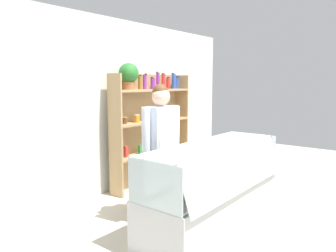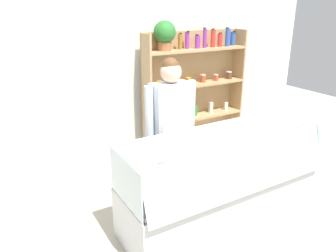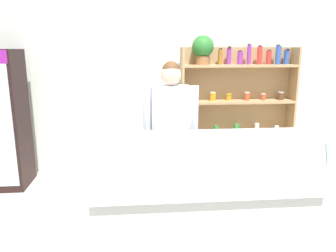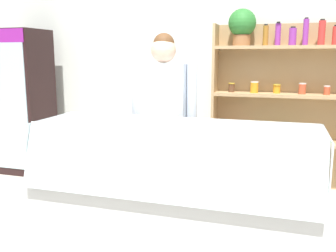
% 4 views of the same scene
% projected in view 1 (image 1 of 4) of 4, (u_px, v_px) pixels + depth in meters
% --- Properties ---
extents(ground_plane, '(12.00, 12.00, 0.00)m').
position_uv_depth(ground_plane, '(213.00, 236.00, 3.68)').
color(ground_plane, beige).
extents(back_wall, '(6.80, 0.10, 2.70)m').
position_uv_depth(back_wall, '(89.00, 108.00, 4.82)').
color(back_wall, silver).
rests_on(back_wall, ground).
extents(shelving_unit, '(1.69, 0.30, 2.01)m').
position_uv_depth(shelving_unit, '(147.00, 116.00, 5.42)').
color(shelving_unit, tan).
rests_on(shelving_unit, ground).
extents(deli_display_case, '(2.14, 0.76, 1.01)m').
position_uv_depth(deli_display_case, '(213.00, 202.00, 3.87)').
color(deli_display_case, silver).
rests_on(deli_display_case, ground).
extents(shop_clerk, '(0.62, 0.25, 1.70)m').
position_uv_depth(shop_clerk, '(161.00, 141.00, 3.94)').
color(shop_clerk, '#2D2D38').
rests_on(shop_clerk, ground).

